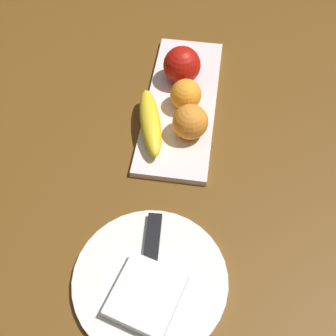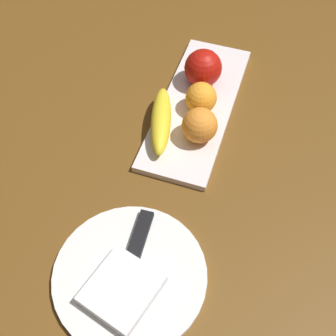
% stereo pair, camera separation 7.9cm
% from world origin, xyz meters
% --- Properties ---
extents(ground_plane, '(2.40, 2.40, 0.00)m').
position_xyz_m(ground_plane, '(0.00, 0.00, 0.00)').
color(ground_plane, brown).
extents(fruit_tray, '(0.40, 0.15, 0.02)m').
position_xyz_m(fruit_tray, '(0.01, 0.04, 0.01)').
color(fruit_tray, white).
rests_on(fruit_tray, ground_plane).
extents(apple, '(0.08, 0.08, 0.08)m').
position_xyz_m(apple, '(-0.06, 0.03, 0.06)').
color(apple, '#B7150D').
rests_on(apple, fruit_tray).
extents(banana, '(0.18, 0.09, 0.04)m').
position_xyz_m(banana, '(0.10, -0.02, 0.04)').
color(banana, yellow).
rests_on(banana, fruit_tray).
extents(orange_near_apple, '(0.07, 0.07, 0.07)m').
position_xyz_m(orange_near_apple, '(0.10, 0.06, 0.05)').
color(orange_near_apple, orange).
rests_on(orange_near_apple, fruit_tray).
extents(orange_near_banana, '(0.07, 0.07, 0.07)m').
position_xyz_m(orange_near_banana, '(0.02, 0.05, 0.05)').
color(orange_near_banana, orange).
rests_on(orange_near_banana, fruit_tray).
extents(dinner_plate, '(0.25, 0.25, 0.01)m').
position_xyz_m(dinner_plate, '(0.41, 0.04, 0.01)').
color(dinner_plate, white).
rests_on(dinner_plate, ground_plane).
extents(folded_napkin, '(0.13, 0.13, 0.02)m').
position_xyz_m(folded_napkin, '(0.44, 0.04, 0.02)').
color(folded_napkin, white).
rests_on(folded_napkin, dinner_plate).
extents(knife, '(0.18, 0.03, 0.01)m').
position_xyz_m(knife, '(0.36, 0.03, 0.02)').
color(knife, silver).
rests_on(knife, dinner_plate).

